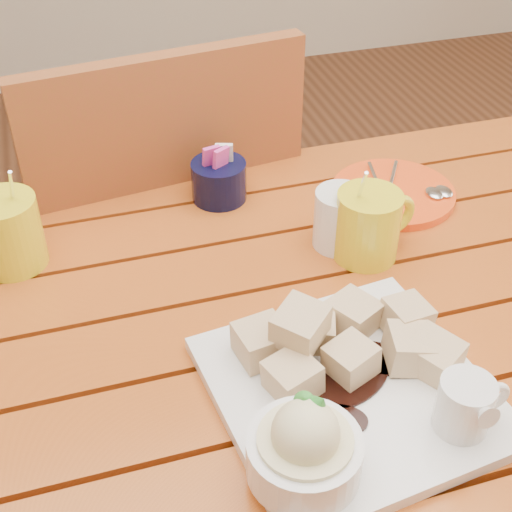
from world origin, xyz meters
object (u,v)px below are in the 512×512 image
object	(u,v)px
table	(274,376)
chair_far	(160,245)
dessert_plate	(344,393)
coffee_mug_right	(369,224)
orange_saucer	(394,193)
coffee_mug_left	(5,232)

from	to	relation	value
table	chair_far	xyz separation A→B (m)	(-0.07, 0.48, -0.11)
table	dessert_plate	distance (m)	0.22
coffee_mug_right	chair_far	world-z (taller)	chair_far
dessert_plate	orange_saucer	bearing A→B (deg)	57.25
dessert_plate	chair_far	distance (m)	0.70
dessert_plate	chair_far	bearing A→B (deg)	98.49
coffee_mug_left	coffee_mug_right	xyz separation A→B (m)	(0.48, -0.12, -0.00)
dessert_plate	chair_far	world-z (taller)	chair_far
dessert_plate	orange_saucer	xyz separation A→B (m)	(0.24, 0.38, -0.02)
orange_saucer	dessert_plate	bearing A→B (deg)	-122.75
orange_saucer	chair_far	world-z (taller)	chair_far
coffee_mug_right	orange_saucer	bearing A→B (deg)	35.99
orange_saucer	chair_far	xyz separation A→B (m)	(-0.34, 0.27, -0.22)
table	orange_saucer	size ratio (longest dim) A/B	6.26
chair_far	dessert_plate	bearing A→B (deg)	91.32
dessert_plate	orange_saucer	world-z (taller)	dessert_plate
dessert_plate	chair_far	xyz separation A→B (m)	(-0.10, 0.64, -0.24)
coffee_mug_right	orange_saucer	distance (m)	0.17
coffee_mug_right	dessert_plate	bearing A→B (deg)	-133.10
table	dessert_plate	bearing A→B (deg)	-82.63
coffee_mug_right	chair_far	size ratio (longest dim) A/B	0.15
table	orange_saucer	world-z (taller)	orange_saucer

